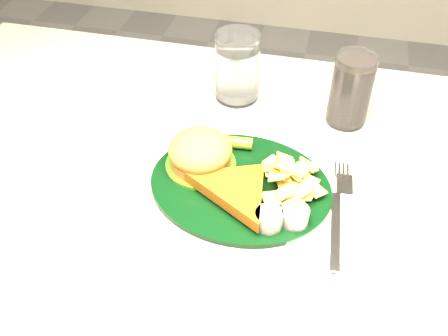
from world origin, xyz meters
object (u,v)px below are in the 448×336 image
at_px(fork_napkin, 336,224).
at_px(table, 220,323).
at_px(dinner_plate, 241,173).
at_px(cola_glass, 351,90).
at_px(water_glass, 237,67).

bearing_deg(fork_napkin, table, 166.26).
bearing_deg(table, dinner_plate, 23.24).
bearing_deg(dinner_plate, table, -151.27).
xyz_separation_m(table, dinner_plate, (0.03, 0.01, 0.41)).
height_order(table, cola_glass, cola_glass).
relative_size(table, fork_napkin, 6.69).
distance_m(cola_glass, fork_napkin, 0.25).
bearing_deg(table, fork_napkin, -10.21).
height_order(table, dinner_plate, dinner_plate).
relative_size(water_glass, cola_glass, 0.99).
bearing_deg(fork_napkin, water_glass, 122.58).
bearing_deg(dinner_plate, cola_glass, 60.74).
bearing_deg(fork_napkin, cola_glass, 87.06).
xyz_separation_m(table, water_glass, (-0.03, 0.24, 0.44)).
bearing_deg(water_glass, table, -83.89).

